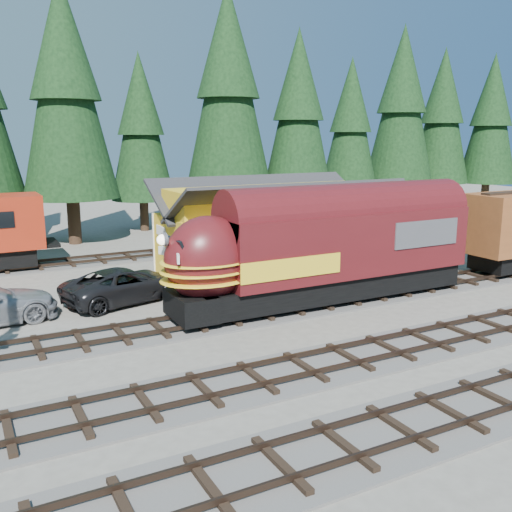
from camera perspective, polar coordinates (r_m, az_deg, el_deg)
name	(u,v)px	position (r m, az deg, el deg)	size (l,w,h in m)	color
ground	(402,325)	(24.11, 14.44, -6.72)	(120.00, 120.00, 0.00)	#6B665B
track_siding	(491,275)	(33.82, 22.45, -1.81)	(68.00, 3.20, 0.33)	#4C4947
track_spur	(67,264)	(35.94, -18.38, -0.74)	(32.00, 3.20, 0.33)	#4C4947
depot	(274,220)	(31.72, 1.85, 3.59)	(12.80, 7.00, 5.30)	gold
conifer_backdrop	(227,103)	(45.33, -2.94, 15.01)	(79.81, 23.01, 16.72)	black
locomotive	(318,253)	(25.60, 6.18, 0.30)	(15.17, 3.01, 4.12)	black
pickup_truck_a	(125,285)	(27.05, -12.96, -2.84)	(2.66, 5.76, 1.60)	black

